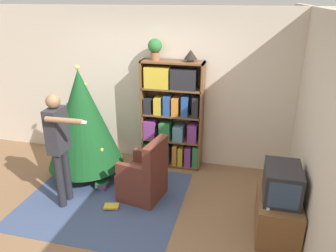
# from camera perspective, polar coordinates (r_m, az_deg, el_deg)

# --- Properties ---
(ground_plane) EXTENTS (14.00, 14.00, 0.00)m
(ground_plane) POSITION_cam_1_polar(r_m,az_deg,el_deg) (4.52, -9.46, -15.77)
(ground_plane) COLOR #846042
(wall_back) EXTENTS (8.00, 0.10, 2.60)m
(wall_back) POSITION_cam_1_polar(r_m,az_deg,el_deg) (5.58, -2.62, 6.83)
(wall_back) COLOR beige
(wall_back) RESTS_ON ground_plane
(wall_right) EXTENTS (0.10, 8.00, 2.60)m
(wall_right) POSITION_cam_1_polar(r_m,az_deg,el_deg) (3.65, 25.67, -3.62)
(wall_right) COLOR beige
(wall_right) RESTS_ON ground_plane
(area_rug) EXTENTS (2.21, 1.98, 0.01)m
(area_rug) POSITION_cam_1_polar(r_m,az_deg,el_deg) (4.93, -10.91, -12.32)
(area_rug) COLOR #3D4C70
(area_rug) RESTS_ON ground_plane
(bookshelf) EXTENTS (1.00, 0.31, 1.80)m
(bookshelf) POSITION_cam_1_polar(r_m,az_deg,el_deg) (5.40, 0.64, 1.63)
(bookshelf) COLOR brown
(bookshelf) RESTS_ON ground_plane
(tv_stand) EXTENTS (0.50, 0.80, 0.50)m
(tv_stand) POSITION_cam_1_polar(r_m,az_deg,el_deg) (4.33, 18.51, -14.48)
(tv_stand) COLOR brown
(tv_stand) RESTS_ON ground_plane
(television) EXTENTS (0.41, 0.57, 0.40)m
(television) POSITION_cam_1_polar(r_m,az_deg,el_deg) (4.09, 19.26, -9.34)
(television) COLOR #28282D
(television) RESTS_ON tv_stand
(game_remote) EXTENTS (0.04, 0.12, 0.02)m
(game_remote) POSITION_cam_1_polar(r_m,az_deg,el_deg) (3.97, 16.97, -13.27)
(game_remote) COLOR white
(game_remote) RESTS_ON tv_stand
(christmas_tree) EXTENTS (1.17, 1.17, 1.81)m
(christmas_tree) POSITION_cam_1_polar(r_m,az_deg,el_deg) (5.16, -14.65, 1.13)
(christmas_tree) COLOR #4C3323
(christmas_tree) RESTS_ON ground_plane
(armchair) EXTENTS (0.66, 0.65, 0.92)m
(armchair) POSITION_cam_1_polar(r_m,az_deg,el_deg) (4.73, -4.12, -8.95)
(armchair) COLOR brown
(armchair) RESTS_ON ground_plane
(standing_person) EXTENTS (0.63, 0.47, 1.59)m
(standing_person) POSITION_cam_1_polar(r_m,az_deg,el_deg) (4.55, -18.45, -2.63)
(standing_person) COLOR #232328
(standing_person) RESTS_ON ground_plane
(potted_plant) EXTENTS (0.22, 0.22, 0.33)m
(potted_plant) POSITION_cam_1_polar(r_m,az_deg,el_deg) (5.20, -2.28, 13.46)
(potted_plant) COLOR #935B38
(potted_plant) RESTS_ON bookshelf
(table_lamp) EXTENTS (0.20, 0.20, 0.18)m
(table_lamp) POSITION_cam_1_polar(r_m,az_deg,el_deg) (5.09, 3.95, 12.23)
(table_lamp) COLOR #473828
(table_lamp) RESTS_ON bookshelf
(book_pile_near_tree) EXTENTS (0.21, 0.16, 0.11)m
(book_pile_near_tree) POSITION_cam_1_polar(r_m,az_deg,el_deg) (5.15, -11.47, -10.03)
(book_pile_near_tree) COLOR #843889
(book_pile_near_tree) RESTS_ON ground_plane
(book_pile_by_chair) EXTENTS (0.23, 0.18, 0.05)m
(book_pile_by_chair) POSITION_cam_1_polar(r_m,az_deg,el_deg) (4.71, -9.73, -13.67)
(book_pile_by_chair) COLOR #843889
(book_pile_by_chair) RESTS_ON ground_plane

